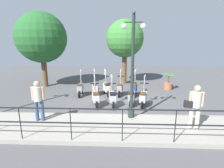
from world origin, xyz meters
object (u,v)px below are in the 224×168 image
Objects in this scene: scooter_near_3 at (96,97)px; potted_palm at (168,83)px; scooter_far_0 at (134,88)px; pedestrian_with_bag at (195,104)px; scooter_far_2 at (107,88)px; scooter_far_3 at (95,87)px; lamp_post_near at (132,74)px; tree_large at (41,38)px; scooter_far_4 at (80,88)px; tree_distant at (125,39)px; scooter_near_0 at (143,97)px; scooter_far_1 at (120,88)px; scooter_near_2 at (112,97)px; pedestrian_distant at (38,98)px; scooter_near_1 at (131,96)px.

potted_palm is at bearing -67.25° from scooter_near_3.
scooter_far_0 is at bearing -63.26° from scooter_near_3.
scooter_far_2 is (4.24, 3.39, -0.60)m from pedestrian_with_bag.
scooter_far_0 is 1.00× the size of scooter_far_3.
tree_large is (5.38, 5.82, 1.46)m from lamp_post_near.
scooter_far_0 and scooter_far_4 have the same top height.
tree_distant is 4.50× the size of potted_palm.
tree_distant is 3.10× the size of scooter_near_0.
scooter_far_3 is (0.01, 1.52, 0.00)m from scooter_far_1.
pedestrian_with_bag is 1.03× the size of scooter_far_1.
scooter_near_2 is 1.00× the size of scooter_far_3.
tree_distant is 5.16m from scooter_far_4.
scooter_far_3 is (0.07, 0.71, 0.00)m from scooter_far_2.
scooter_far_1 is 1.00× the size of scooter_far_2.
pedestrian_distant is at bearing 166.71° from scooter_far_4.
scooter_far_2 is (-2.03, -4.57, -2.93)m from tree_large.
tree_large is 6.44m from scooter_far_1.
pedestrian_with_bag reaches higher than scooter_near_1.
pedestrian_with_bag reaches higher than scooter_far_1.
tree_distant reaches higher than lamp_post_near.
scooter_far_3 is 0.86m from scooter_far_4.
potted_palm is at bearing -56.35° from scooter_near_2.
tree_distant reaches higher than scooter_far_3.
pedestrian_distant reaches higher than scooter_far_1.
lamp_post_near reaches higher than scooter_near_3.
pedestrian_with_bag is 10.40m from tree_large.
potted_palm is (-0.48, -8.63, -2.96)m from tree_large.
tree_distant is (1.20, -5.71, -0.06)m from tree_large.
scooter_near_2 is 2.62m from scooter_far_4.
scooter_near_3 is at bearing 149.89° from scooter_far_2.
scooter_far_1 and scooter_far_4 have the same top height.
pedestrian_distant is at bearing 94.43° from pedestrian_with_bag.
scooter_near_1 is at bearing -140.02° from scooter_far_3.
lamp_post_near is 2.65× the size of scooter_far_4.
scooter_near_3 is (-3.87, -4.16, -2.93)m from tree_large.
pedestrian_with_bag and pedestrian_distant have the same top height.
scooter_far_4 is (-0.11, 1.55, 0.00)m from scooter_far_2.
pedestrian_with_bag is 0.31× the size of tree_large.
scooter_near_1 is 1.00× the size of scooter_far_3.
pedestrian_with_bag is 2.95m from scooter_near_0.
tree_large reaches higher than scooter_near_0.
pedestrian_with_bag reaches higher than scooter_near_3.
potted_palm is 0.69× the size of scooter_far_2.
scooter_far_2 is at bearing -113.95° from tree_large.
lamp_post_near is 2.65× the size of scooter_near_1.
scooter_near_0 is (-4.97, -0.81, -2.87)m from tree_distant.
tree_large is 9.14m from potted_palm.
lamp_post_near reaches higher than potted_palm.
tree_distant is at bearing -31.42° from scooter_near_3.
scooter_far_1 reaches higher than potted_palm.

